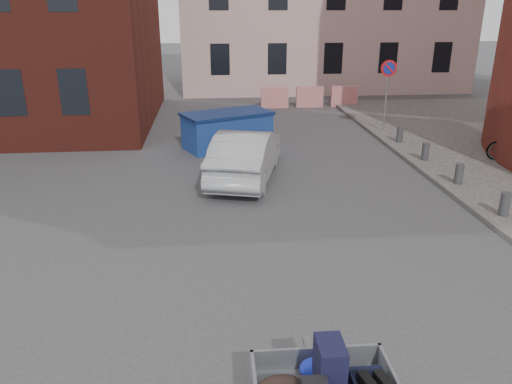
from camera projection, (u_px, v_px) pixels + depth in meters
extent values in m
plane|color=#38383A|center=(246.00, 256.00, 9.84)|extent=(120.00, 120.00, 0.00)
cylinder|color=gray|center=(386.00, 97.00, 18.72)|extent=(0.07, 0.07, 2.60)
cylinder|color=red|center=(389.00, 68.00, 18.34)|extent=(0.60, 0.03, 0.60)
cylinder|color=navy|center=(389.00, 68.00, 18.32)|extent=(0.44, 0.03, 0.44)
cylinder|color=#3A3A3D|center=(505.00, 204.00, 11.34)|extent=(0.22, 0.22, 0.55)
cylinder|color=#3A3A3D|center=(459.00, 174.00, 13.40)|extent=(0.22, 0.22, 0.55)
cylinder|color=#3A3A3D|center=(425.00, 151.00, 15.45)|extent=(0.22, 0.22, 0.55)
cylinder|color=#3A3A3D|center=(400.00, 134.00, 17.50)|extent=(0.22, 0.22, 0.55)
cube|color=red|center=(275.00, 98.00, 23.87)|extent=(1.30, 0.18, 1.00)
cube|color=red|center=(310.00, 97.00, 24.02)|extent=(1.30, 0.18, 1.00)
cube|color=red|center=(344.00, 96.00, 24.16)|extent=(1.30, 0.18, 1.00)
cube|color=slate|center=(393.00, 384.00, 5.61)|extent=(0.05, 1.10, 0.28)
cube|color=slate|center=(316.00, 357.00, 6.04)|extent=(1.60, 0.06, 0.28)
cube|color=slate|center=(309.00, 353.00, 6.47)|extent=(0.09, 0.70, 0.06)
cube|color=#161635|center=(329.00, 370.00, 5.53)|extent=(0.30, 0.45, 0.70)
ellipsoid|color=#192ABE|center=(315.00, 369.00, 5.88)|extent=(0.36, 0.30, 0.24)
cube|color=black|center=(367.00, 383.00, 5.38)|extent=(0.17, 0.29, 0.13)
cube|color=black|center=(383.00, 382.00, 5.39)|extent=(0.17, 0.29, 0.13)
cube|color=navy|center=(227.00, 131.00, 17.16)|extent=(3.19, 2.46, 1.14)
cube|color=navy|center=(227.00, 114.00, 16.94)|extent=(3.31, 2.58, 0.10)
imported|color=#9DA0A4|center=(246.00, 155.00, 14.03)|extent=(2.50, 4.49, 1.40)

